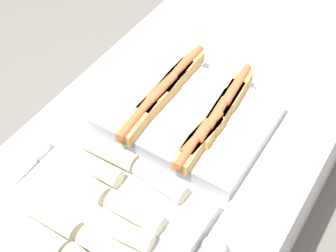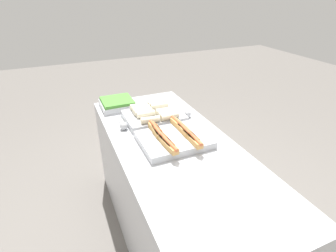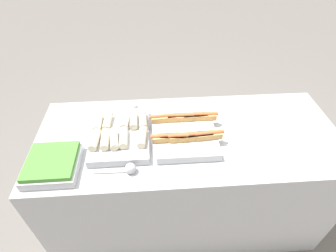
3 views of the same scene
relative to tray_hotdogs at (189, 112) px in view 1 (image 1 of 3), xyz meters
The scene contains 5 objects.
counter 0.48m from the tray_hotdogs, ahead, with size 1.85×0.77×0.88m.
tray_hotdogs is the anchor object (origin of this frame).
tray_wraps 0.39m from the tray_hotdogs, behind, with size 0.34×0.44×0.10m.
serving_spoon_near 0.42m from the tray_hotdogs, 141.73° to the right, with size 0.23×0.06×0.06m.
serving_spoon_far 0.42m from the tray_hotdogs, 141.10° to the left, with size 0.23×0.06×0.06m.
Camera 1 is at (-0.81, -0.43, 1.88)m, focal length 50.00 mm.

